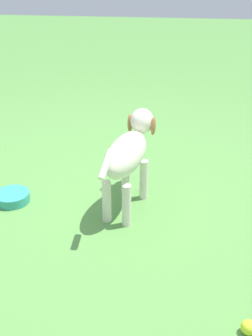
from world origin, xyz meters
The scene contains 4 objects.
ground centered at (0.00, 0.00, 0.00)m, with size 14.00×14.00×0.00m, color #548C42.
dog centered at (-0.16, 0.09, 0.36)m, with size 0.31×0.80×0.55m.
tennis_ball_0 centered at (-0.76, 1.04, 0.03)m, with size 0.07×0.07×0.07m, color #D2E52E.
water_bowl centered at (0.58, 0.13, 0.03)m, with size 0.22×0.22×0.06m, color teal.
Camera 1 is at (-0.40, 2.43, 1.50)m, focal length 47.44 mm.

